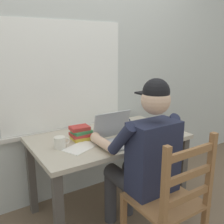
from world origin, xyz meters
TOP-DOWN VIEW (x-y plane):
  - ground_plane at (0.00, 0.00)m, footprint 8.00×8.00m
  - back_wall at (-0.00, 0.45)m, footprint 6.00×0.08m
  - desk at (0.00, 0.00)m, footprint 1.27×0.74m
  - seated_person at (0.01, -0.44)m, footprint 0.50×0.60m
  - wooden_chair at (0.01, -0.73)m, footprint 0.42×0.42m
  - laptop at (-0.01, -0.16)m, footprint 0.33×0.29m
  - computer_mouse at (0.23, -0.23)m, footprint 0.06×0.10m
  - coffee_mug_white at (-0.44, -0.03)m, footprint 0.12×0.09m
  - coffee_mug_dark at (0.25, 0.12)m, footprint 0.11×0.08m
  - book_stack_main at (-0.23, 0.05)m, footprint 0.18×0.15m
  - paper_pile_near_laptop at (-0.31, -0.11)m, footprint 0.29×0.24m
  - paper_pile_back_corner at (0.17, -0.15)m, footprint 0.23×0.22m
  - landscape_photo_print at (0.36, 0.02)m, footprint 0.14×0.10m

SIDE VIEW (x-z plane):
  - ground_plane at x=0.00m, z-range 0.00..0.00m
  - wooden_chair at x=0.01m, z-range -0.01..0.94m
  - desk at x=0.00m, z-range 0.25..0.96m
  - seated_person at x=0.01m, z-range 0.06..1.31m
  - landscape_photo_print at x=0.36m, z-range 0.70..0.70m
  - paper_pile_near_laptop at x=-0.31m, z-range 0.70..0.71m
  - paper_pile_back_corner at x=0.17m, z-range 0.70..0.71m
  - computer_mouse at x=0.23m, z-range 0.70..0.74m
  - coffee_mug_white at x=-0.44m, z-range 0.70..0.79m
  - coffee_mug_dark at x=0.25m, z-range 0.70..0.80m
  - book_stack_main at x=-0.23m, z-range 0.70..0.81m
  - laptop at x=-0.01m, z-range 0.64..0.87m
  - back_wall at x=0.00m, z-range 0.00..2.60m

